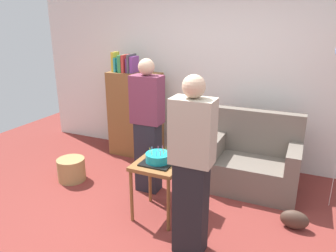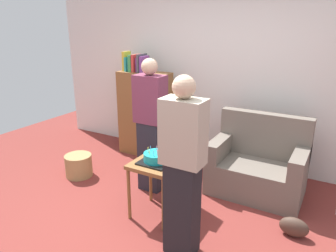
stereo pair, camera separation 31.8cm
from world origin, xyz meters
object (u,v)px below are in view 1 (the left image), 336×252
Objects in this scene: bookshelf at (135,113)px; side_table at (158,171)px; person_blowing_candles at (148,126)px; wicker_basket at (71,169)px; person_holding_cake at (192,168)px; birthday_cake at (158,158)px; handbag at (294,220)px; couch at (253,162)px.

bookshelf is 1.75m from side_table.
person_blowing_candles is 4.53× the size of wicker_basket.
person_holding_cake is at bearing -18.52° from wicker_basket.
bookshelf is at bearing 120.04° from person_blowing_candles.
person_holding_cake is 4.53× the size of wicker_basket.
bookshelf reaches higher than birthday_cake.
birthday_cake is 0.20× the size of person_blowing_candles.
person_holding_cake reaches higher than wicker_basket.
side_table is at bearing 93.04° from birthday_cake.
person_blowing_candles is 5.82× the size of handbag.
handbag is (1.37, 0.35, -0.57)m from birthday_cake.
handbag is at bearing 1.86° from wicker_basket.
wicker_basket is (-1.41, 0.26, -0.38)m from side_table.
birthday_cake is (-0.81, -1.05, 0.33)m from couch.
person_blowing_candles reaches higher than side_table.
side_table is at bearing -59.25° from person_blowing_candles.
side_table is 1.95× the size of birthday_cake.
person_holding_cake is (0.50, -0.38, 0.16)m from birthday_cake.
wicker_basket is (-1.91, 0.64, -0.68)m from person_holding_cake.
bookshelf is 1.74m from birthday_cake.
side_table reaches higher than wicker_basket.
bookshelf is 0.97× the size of person_blowing_candles.
side_table is 0.70m from person_holding_cake.
bookshelf is at bearing 127.53° from side_table.
person_holding_cake is at bearing -48.42° from bookshelf.
couch is 3.44× the size of birthday_cake.
side_table is at bearing -127.75° from couch.
person_blowing_candles is (-0.36, 0.46, 0.31)m from side_table.
person_blowing_candles reaches higher than birthday_cake.
bookshelf is 5.67× the size of handbag.
wicker_basket is at bearing -176.40° from person_blowing_candles.
couch reaches higher than wicker_basket.
side_table is 0.15m from birthday_cake.
person_blowing_candles and person_holding_cake have the same top height.
birthday_cake reaches higher than handbag.
bookshelf is at bearing 72.83° from wicker_basket.
wicker_basket is 1.29× the size of handbag.
handbag is at bearing -23.06° from bookshelf.
person_blowing_candles reaches higher than handbag.
bookshelf is 1.17m from person_blowing_candles.
person_blowing_candles is (0.70, -0.92, 0.15)m from bookshelf.
person_holding_cake is (0.86, -0.84, 0.00)m from person_blowing_candles.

